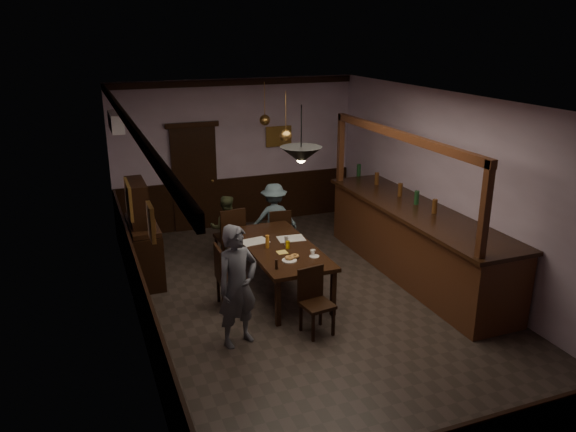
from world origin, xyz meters
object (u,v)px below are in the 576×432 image
chair_near (314,298)px  soda_can (288,245)px  person_seated_right (274,218)px  chair_far_right (279,231)px  chair_side (226,274)px  pendant_brass_far (265,120)px  pendant_brass_mid (286,136)px  chair_far_left (231,234)px  coffee_cup (313,252)px  bar_counter (415,240)px  dining_table (281,250)px  sideboard (143,241)px  person_standing (238,286)px  person_seated_left (226,228)px  pendant_iron (301,155)px

chair_near → soda_can: chair_near is taller
person_seated_right → soda_can: person_seated_right is taller
chair_far_right → chair_side: 2.01m
pendant_brass_far → pendant_brass_mid: bearing=-97.0°
pendant_brass_far → chair_near: bearing=-99.1°
chair_far_left → chair_side: chair_far_left is taller
chair_far_left → coffee_cup: chair_far_left is taller
person_seated_right → bar_counter: (1.83, -1.78, -0.03)m
dining_table → bar_counter: 2.29m
chair_far_left → chair_near: 2.63m
chair_side → bar_counter: (3.21, -0.03, 0.09)m
chair_far_left → pendant_brass_mid: 1.98m
chair_side → chair_far_left: bearing=-16.9°
sideboard → bar_counter: bar_counter is taller
coffee_cup → sideboard: (-2.24, 1.72, -0.13)m
sideboard → chair_far_right: bearing=1.8°
chair_side → person_standing: size_ratio=0.58×
chair_near → pendant_brass_far: pendant_brass_far is taller
coffee_cup → bar_counter: bearing=8.2°
soda_can → bar_counter: bar_counter is taller
dining_table → bar_counter: size_ratio=0.51×
dining_table → person_seated_right: person_seated_right is taller
chair_far_right → pendant_brass_mid: pendant_brass_mid is taller
chair_side → person_standing: 1.10m
person_seated_left → person_seated_right: 0.90m
person_seated_right → pendant_iron: size_ratio=1.69×
bar_counter → pendant_brass_far: size_ratio=5.37×
chair_near → pendant_brass_mid: (0.40, 2.10, 1.80)m
chair_near → pendant_iron: bearing=80.6°
bar_counter → pendant_brass_far: pendant_brass_far is taller
person_standing → sideboard: 2.61m
chair_side → person_seated_right: (1.38, 1.75, 0.13)m
chair_far_right → coffee_cup: chair_far_right is taller
coffee_cup → pendant_iron: 1.60m
soda_can → pendant_brass_far: pendant_brass_far is taller
chair_far_right → pendant_iron: (-0.44, -2.08, 1.84)m
chair_side → bar_counter: bar_counter is taller
dining_table → chair_side: (-0.93, -0.20, -0.16)m
soda_can → pendant_iron: pendant_iron is taller
coffee_cup → person_standing: bearing=-151.8°
person_standing → bar_counter: 3.48m
chair_far_left → person_standing: 2.60m
dining_table → pendant_brass_far: 2.95m
person_seated_right → sideboard: sideboard is taller
coffee_cup → soda_can: 0.46m
person_seated_left → coffee_cup: 2.21m
chair_near → person_seated_left: person_seated_left is taller
pendant_brass_far → chair_far_right: bearing=-97.2°
bar_counter → pendant_iron: (-2.28, -0.57, 1.72)m
chair_side → pendant_iron: 2.13m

